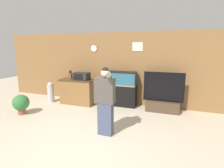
# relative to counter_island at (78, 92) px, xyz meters

# --- Properties ---
(ground_plane) EXTENTS (18.00, 18.00, 0.00)m
(ground_plane) POSITION_rel_counter_island_xyz_m (1.50, -2.45, -0.46)
(ground_plane) COLOR beige
(wall_back_paneled) EXTENTS (10.00, 0.08, 2.60)m
(wall_back_paneled) POSITION_rel_counter_island_xyz_m (1.50, 0.62, 0.84)
(wall_back_paneled) COLOR olive
(wall_back_paneled) RESTS_ON ground_plane
(counter_island) EXTENTS (1.27, 0.56, 0.92)m
(counter_island) POSITION_rel_counter_island_xyz_m (0.00, 0.00, 0.00)
(counter_island) COLOR brown
(counter_island) RESTS_ON ground_plane
(microwave) EXTENTS (0.54, 0.36, 0.26)m
(microwave) POSITION_rel_counter_island_xyz_m (0.21, -0.01, 0.59)
(microwave) COLOR black
(microwave) RESTS_ON counter_island
(knife_block) EXTENTS (0.11, 0.10, 0.31)m
(knife_block) POSITION_rel_counter_island_xyz_m (-0.30, 0.05, 0.58)
(knife_block) COLOR brown
(knife_block) RESTS_ON counter_island
(aquarium_on_stand) EXTENTS (1.19, 0.39, 1.24)m
(aquarium_on_stand) POSITION_rel_counter_island_xyz_m (1.53, 0.32, 0.16)
(aquarium_on_stand) COLOR black
(aquarium_on_stand) RESTS_ON ground_plane
(tv_on_stand) EXTENTS (1.27, 0.40, 1.30)m
(tv_on_stand) POSITION_rel_counter_island_xyz_m (3.03, 0.19, -0.09)
(tv_on_stand) COLOR #4C3828
(tv_on_stand) RESTS_ON ground_plane
(person_standing) EXTENTS (0.52, 0.39, 1.64)m
(person_standing) POSITION_rel_counter_island_xyz_m (1.83, -1.85, 0.39)
(person_standing) COLOR #424C66
(person_standing) RESTS_ON ground_plane
(potted_plant) EXTENTS (0.50, 0.50, 0.63)m
(potted_plant) POSITION_rel_counter_island_xyz_m (-1.13, -1.51, -0.10)
(potted_plant) COLOR brown
(potted_plant) RESTS_ON ground_plane
(trash_bin) EXTENTS (0.24, 0.24, 0.78)m
(trash_bin) POSITION_rel_counter_island_xyz_m (-1.08, -0.16, -0.06)
(trash_bin) COLOR #B7B7BC
(trash_bin) RESTS_ON ground_plane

